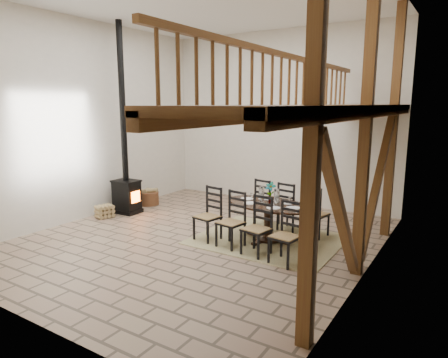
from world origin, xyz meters
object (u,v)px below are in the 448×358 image
Objects in this scene: dining_table at (266,223)px; wood_stove at (126,172)px; log_basket at (149,198)px; log_stack at (105,211)px.

wood_stove is (-4.22, 0.05, 0.70)m from dining_table.
wood_stove reaches higher than log_basket.
dining_table reaches higher than log_basket.
wood_stove is at bearing -83.16° from log_basket.
wood_stove is at bearing 78.68° from log_stack.
wood_stove is 8.59× the size of log_basket.
wood_stove is 1.17m from log_stack.
dining_table is at bearing 8.13° from log_stack.
dining_table is 4.84× the size of log_stack.
log_basket is 1.12× the size of log_stack.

